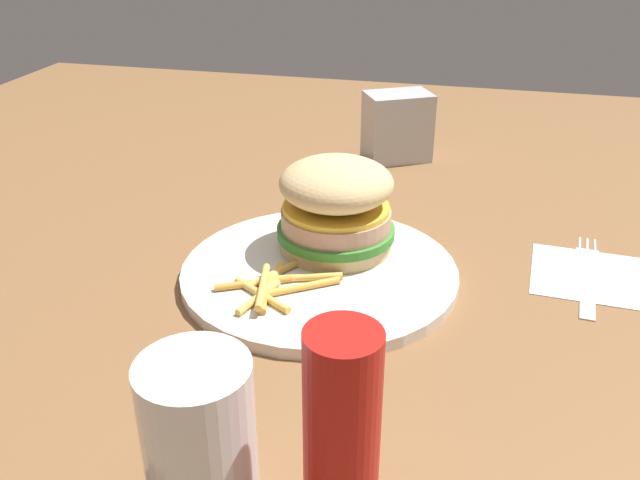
{
  "coord_description": "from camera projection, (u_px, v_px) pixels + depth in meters",
  "views": [
    {
      "loc": [
        0.58,
        0.15,
        0.35
      ],
      "look_at": [
        -0.0,
        0.01,
        0.04
      ],
      "focal_mm": 38.39,
      "sensor_mm": 36.0,
      "label": 1
    }
  ],
  "objects": [
    {
      "name": "ground_plane",
      "position": [
        311.0,
        277.0,
        0.69
      ],
      "size": [
        1.6,
        1.6,
        0.0
      ],
      "primitive_type": "plane",
      "color": "brown"
    },
    {
      "name": "drink_glass",
      "position": [
        201.0,
        450.0,
        0.41
      ],
      "size": [
        0.07,
        0.07,
        0.11
      ],
      "color": "silver",
      "rests_on": "ground_plane"
    },
    {
      "name": "fork",
      "position": [
        588.0,
        272.0,
        0.7
      ],
      "size": [
        0.17,
        0.03,
        0.0
      ],
      "color": "silver",
      "rests_on": "napkin"
    },
    {
      "name": "napkin_dispenser",
      "position": [
        397.0,
        127.0,
        0.98
      ],
      "size": [
        0.1,
        0.11,
        0.1
      ],
      "primitive_type": "cube",
      "rotation": [
        0.0,
        0.0,
        2.08
      ],
      "color": "#B7BABF",
      "rests_on": "ground_plane"
    },
    {
      "name": "sandwich",
      "position": [
        336.0,
        205.0,
        0.7
      ],
      "size": [
        0.12,
        0.12,
        0.1
      ],
      "color": "tan",
      "rests_on": "plate"
    },
    {
      "name": "ketchup_bottle",
      "position": [
        342.0,
        441.0,
        0.39
      ],
      "size": [
        0.04,
        0.04,
        0.15
      ],
      "primitive_type": "cylinder",
      "color": "#B21914",
      "rests_on": "ground_plane"
    },
    {
      "name": "fries_pile",
      "position": [
        273.0,
        286.0,
        0.65
      ],
      "size": [
        0.1,
        0.12,
        0.01
      ],
      "color": "#E5B251",
      "rests_on": "plate"
    },
    {
      "name": "plate",
      "position": [
        320.0,
        272.0,
        0.69
      ],
      "size": [
        0.28,
        0.28,
        0.01
      ],
      "primitive_type": "cylinder",
      "color": "silver",
      "rests_on": "ground_plane"
    },
    {
      "name": "napkin",
      "position": [
        587.0,
        275.0,
        0.7
      ],
      "size": [
        0.12,
        0.12,
        0.0
      ],
      "primitive_type": "cube",
      "rotation": [
        0.0,
        0.0,
        -0.07
      ],
      "color": "white",
      "rests_on": "ground_plane"
    }
  ]
}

